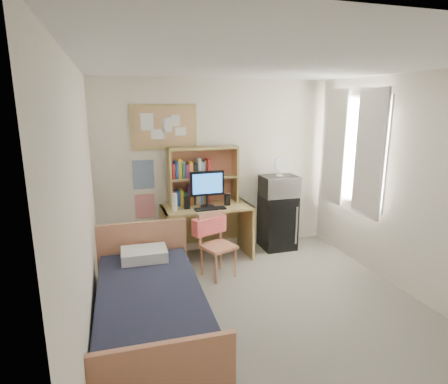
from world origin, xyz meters
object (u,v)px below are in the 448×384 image
object	(u,v)px
bulletin_board	(164,127)
desk_chair	(218,246)
microwave	(279,186)
bed	(151,317)
speaker_left	(187,202)
mini_fridge	(277,222)
desk	(207,232)
monitor	(207,189)
desk_fan	(280,167)
speaker_right	(227,200)

from	to	relation	value
bulletin_board	desk_chair	size ratio (longest dim) A/B	1.10
bulletin_board	microwave	bearing A→B (deg)	-9.16
bed	microwave	distance (m)	2.98
microwave	desk_chair	bearing A→B (deg)	-148.66
microwave	bulletin_board	bearing A→B (deg)	171.90
bed	speaker_left	distance (m)	2.00
speaker_left	mini_fridge	bearing A→B (deg)	4.31
bulletin_board	microwave	distance (m)	1.95
desk	mini_fridge	world-z (taller)	mini_fridge
bed	desk	bearing A→B (deg)	62.52
monitor	speaker_left	distance (m)	0.35
desk	desk_chair	distance (m)	0.64
bulletin_board	mini_fridge	world-z (taller)	bulletin_board
bulletin_board	desk_fan	xyz separation A→B (m)	(1.70, -0.27, -0.62)
desk	monitor	bearing A→B (deg)	-90.00
mini_fridge	microwave	world-z (taller)	microwave
bed	desk_fan	xyz separation A→B (m)	(2.20, 1.88, 1.03)
desk	speaker_right	xyz separation A→B (m)	(0.30, -0.06, 0.48)
mini_fridge	speaker_right	size ratio (longest dim) A/B	5.03
monitor	bulletin_board	bearing A→B (deg)	142.97
desk	monitor	size ratio (longest dim) A/B	2.44
desk_chair	speaker_right	xyz separation A→B (m)	(0.31, 0.59, 0.46)
bulletin_board	bed	world-z (taller)	bulletin_board
microwave	desk_fan	bearing A→B (deg)	0.00
desk	desk_chair	world-z (taller)	desk_chair
microwave	desk_fan	xyz separation A→B (m)	(0.00, 0.00, 0.30)
speaker_left	bulletin_board	bearing A→B (deg)	119.30
mini_fridge	monitor	xyz separation A→B (m)	(-1.17, -0.13, 0.64)
bulletin_board	microwave	size ratio (longest dim) A/B	1.74
desk_chair	mini_fridge	xyz separation A→B (m)	(1.19, 0.71, -0.00)
bulletin_board	desk_fan	distance (m)	1.83
bed	desk_fan	bearing A→B (deg)	42.28
desk	mini_fridge	size ratio (longest dim) A/B	1.50
desk_chair	speaker_left	size ratio (longest dim) A/B	4.63
monitor	speaker_right	size ratio (longest dim) A/B	3.11
mini_fridge	monitor	bearing A→B (deg)	-172.63
speaker_right	desk_fan	xyz separation A→B (m)	(0.87, 0.11, 0.42)
mini_fridge	desk_fan	world-z (taller)	desk_fan
desk_chair	desk_fan	bearing A→B (deg)	9.48
desk_chair	microwave	xyz separation A→B (m)	(1.19, 0.69, 0.58)
desk	mini_fridge	distance (m)	1.18
desk	bed	size ratio (longest dim) A/B	0.64
mini_fridge	speaker_left	world-z (taller)	speaker_left
desk	monitor	world-z (taller)	monitor
speaker_left	microwave	distance (m)	1.48
speaker_right	microwave	distance (m)	0.89
speaker_left	desk_fan	xyz separation A→B (m)	(1.47, 0.11, 0.41)
bed	speaker_left	bearing A→B (deg)	69.42
desk	speaker_right	bearing A→B (deg)	-11.31
desk	speaker_left	world-z (taller)	speaker_left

